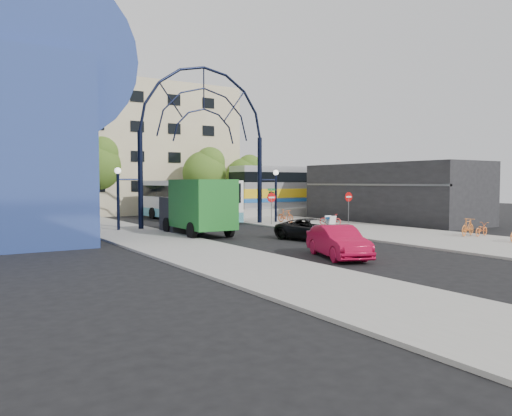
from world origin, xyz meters
TOP-DOWN VIEW (x-y plane):
  - ground at (0.00, 0.00)m, footprint 120.00×120.00m
  - sidewalk_east at (8.00, 4.00)m, footprint 8.00×56.00m
  - plaza_west at (-6.50, 6.00)m, footprint 5.00×50.00m
  - gateway_arch at (0.00, 14.00)m, footprint 13.64×0.44m
  - stop_sign at (4.80, 12.00)m, footprint 0.80×0.07m
  - do_not_enter_sign at (11.00, 10.00)m, footprint 0.76×0.07m
  - street_name_sign at (5.20, 12.60)m, footprint 0.70×0.70m
  - sandwich_board at (5.60, 5.98)m, footprint 0.55×0.61m
  - commercial_block_east at (16.00, 10.00)m, footprint 6.00×16.00m
  - apartment_block at (2.00, 34.97)m, footprint 20.00×12.10m
  - train_platform at (20.00, 22.00)m, footprint 32.00×5.00m
  - train_car at (20.00, 22.00)m, footprint 25.10×3.05m
  - tree_north_a at (6.12, 25.93)m, footprint 4.48×4.48m
  - tree_north_b at (-3.88, 29.93)m, footprint 5.12×5.12m
  - tree_north_c at (12.12, 27.93)m, footprint 4.16×4.16m
  - city_bus at (1.42, 20.19)m, footprint 4.11×13.10m
  - green_truck at (-3.04, 9.08)m, footprint 3.01×7.20m
  - black_suv at (1.40, 2.73)m, footprint 3.12×4.95m
  - red_sedan at (-1.86, -3.14)m, footprint 2.93×4.70m
  - bike_near_a at (8.06, 8.83)m, footprint 1.37×1.75m
  - bike_near_b at (6.73, 12.80)m, footprint 0.74×1.85m
  - bike_far_b at (10.39, -1.25)m, footprint 1.88×0.93m
  - bike_far_c at (10.97, -1.77)m, footprint 1.65×0.84m

SIDE VIEW (x-z plane):
  - ground at x=0.00m, z-range 0.00..0.00m
  - sidewalk_east at x=8.00m, z-range 0.00..0.12m
  - plaza_west at x=-6.50m, z-range 0.00..0.12m
  - train_platform at x=20.00m, z-range 0.00..0.80m
  - bike_far_c at x=10.97m, z-range 0.12..0.95m
  - bike_near_a at x=8.06m, z-range 0.12..1.01m
  - black_suv at x=1.40m, z-range 0.00..1.27m
  - bike_near_b at x=6.73m, z-range 0.12..1.20m
  - bike_far_b at x=10.39m, z-range 0.12..1.21m
  - red_sedan at x=-1.86m, z-range 0.00..1.46m
  - sandwich_board at x=5.60m, z-range 0.25..1.24m
  - green_truck at x=-3.04m, z-range 0.00..3.58m
  - city_bus at x=1.42m, z-range 0.08..3.62m
  - do_not_enter_sign at x=11.00m, z-range 0.74..3.22m
  - stop_sign at x=4.80m, z-range 0.74..3.24m
  - street_name_sign at x=5.20m, z-range 0.73..3.53m
  - commercial_block_east at x=16.00m, z-range 0.00..5.00m
  - train_car at x=20.00m, z-range 0.80..5.00m
  - tree_north_c at x=12.12m, z-range 1.03..7.53m
  - tree_north_a at x=6.12m, z-range 1.11..8.11m
  - tree_north_b at x=-3.88m, z-range 1.27..9.27m
  - apartment_block at x=2.00m, z-range 0.00..14.00m
  - gateway_arch at x=0.00m, z-range 2.51..14.61m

